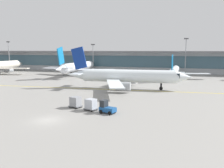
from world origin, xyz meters
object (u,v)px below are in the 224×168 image
cargo_dolly_trailing (76,102)px  apron_light_mast_2 (186,55)px  apron_light_mast_0 (9,55)px  gate_airplane_1 (78,67)px  baggage_tug (107,108)px  cargo_dolly_lead (91,104)px  taxiing_regional_jet (127,76)px  gate_airplane_2 (174,71)px  apron_light_mast_1 (93,57)px

cargo_dolly_trailing → apron_light_mast_2: size_ratio=0.17×
apron_light_mast_0 → apron_light_mast_2: size_ratio=0.96×
gate_airplane_1 → apron_light_mast_2: bearing=-70.6°
baggage_tug → cargo_dolly_lead: (-3.08, 0.97, 0.16)m
taxiing_regional_jet → cargo_dolly_trailing: taxiing_regional_jet is taller
apron_light_mast_0 → apron_light_mast_2: 82.91m
gate_airplane_1 → gate_airplane_2: gate_airplane_1 is taller
apron_light_mast_2 → apron_light_mast_1: bearing=-179.6°
cargo_dolly_lead → apron_light_mast_0: size_ratio=0.17×
baggage_tug → taxiing_regional_jet: bearing=111.8°
gate_airplane_2 → baggage_tug: 52.50m
cargo_dolly_lead → apron_light_mast_2: (16.77, 63.97, 7.04)m
gate_airplane_2 → apron_light_mast_2: (4.05, 13.36, 5.49)m
cargo_dolly_lead → apron_light_mast_2: 66.50m
gate_airplane_2 → cargo_dolly_lead: 52.21m
cargo_dolly_trailing → apron_light_mast_1: apron_light_mast_1 is taller
taxiing_regional_jet → baggage_tug: taxiing_regional_jet is taller
gate_airplane_2 → baggage_tug: gate_airplane_2 is taller
cargo_dolly_lead → gate_airplane_2: bearing=93.3°
gate_airplane_1 → baggage_tug: (27.92, -51.58, -2.47)m
baggage_tug → cargo_dolly_lead: bearing=180.0°
taxiing_regional_jet → cargo_dolly_lead: bearing=-96.6°
gate_airplane_2 → apron_light_mast_2: bearing=-13.8°
cargo_dolly_trailing → apron_light_mast_0: 87.27m
gate_airplane_2 → gate_airplane_1: bearing=93.0°
gate_airplane_1 → apron_light_mast_1: apron_light_mast_1 is taller
gate_airplane_1 → baggage_tug: 58.70m
gate_airplane_2 → apron_light_mast_0: (-78.81, 10.65, 5.18)m
gate_airplane_2 → apron_light_mast_1: 38.40m
apron_light_mast_0 → apron_light_mast_1: size_ratio=1.12×
apron_light_mast_2 → gate_airplane_1: bearing=-162.2°
gate_airplane_2 → cargo_dolly_trailing: size_ratio=10.57×
gate_airplane_1 → apron_light_mast_2: (41.61, 13.36, 4.73)m
baggage_tug → apron_light_mast_2: 66.75m
gate_airplane_1 → apron_light_mast_1: bearing=-5.9°
gate_airplane_2 → taxiing_regional_jet: size_ratio=0.79×
apron_light_mast_0 → gate_airplane_2: bearing=-7.7°
gate_airplane_1 → apron_light_mast_1: 13.70m
cargo_dolly_trailing → apron_light_mast_2: (20.06, 62.94, 7.04)m
cargo_dolly_trailing → apron_light_mast_2: 66.43m
gate_airplane_1 → apron_light_mast_0: bearing=77.2°
taxiing_regional_jet → apron_light_mast_0: size_ratio=2.34×
taxiing_regional_jet → cargo_dolly_trailing: 22.76m
apron_light_mast_0 → gate_airplane_1: bearing=-14.5°
taxiing_regional_jet → cargo_dolly_trailing: bearing=-105.0°
apron_light_mast_0 → apron_light_mast_1: 43.06m
apron_light_mast_2 → apron_light_mast_0: bearing=-178.1°
gate_airplane_1 → baggage_tug: gate_airplane_1 is taller
cargo_dolly_trailing → gate_airplane_2: bearing=89.5°
gate_airplane_2 → apron_light_mast_0: apron_light_mast_0 is taller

